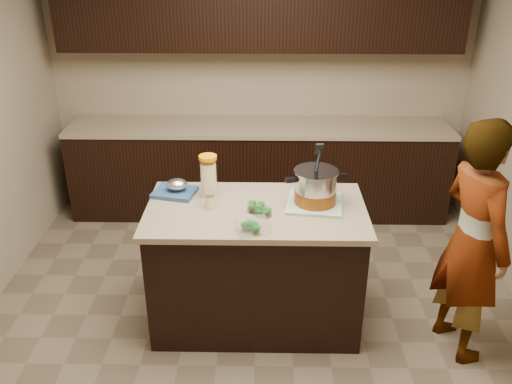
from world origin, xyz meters
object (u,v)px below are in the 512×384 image
lemonade_pitcher (209,178)px  person (473,242)px  stock_pot (315,189)px  island (256,265)px

lemonade_pitcher → person: (1.68, -0.43, -0.23)m
stock_pot → person: size_ratio=0.26×
lemonade_pitcher → person: person is taller
stock_pot → person: bearing=-30.0°
island → lemonade_pitcher: bearing=150.9°
lemonade_pitcher → person: 1.75m
person → lemonade_pitcher: bearing=58.3°
stock_pot → island: bearing=177.0°
island → person: person is taller
lemonade_pitcher → island: bearing=-29.1°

